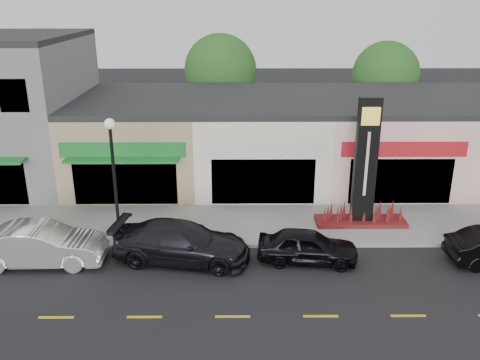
{
  "coord_description": "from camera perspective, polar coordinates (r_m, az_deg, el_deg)",
  "views": [
    {
      "loc": [
        -2.86,
        -17.63,
        10.28
      ],
      "look_at": [
        -2.7,
        4.0,
        2.41
      ],
      "focal_mm": 38.0,
      "sensor_mm": 36.0,
      "label": 1
    }
  ],
  "objects": [
    {
      "name": "sidewalk",
      "position": [
        24.4,
        6.36,
        -4.86
      ],
      "size": [
        52.0,
        4.3,
        0.15
      ],
      "primitive_type": "cube",
      "color": "gray",
      "rests_on": "ground"
    },
    {
      "name": "tree_rear_mid",
      "position": [
        39.06,
        16.03,
        11.29
      ],
      "size": [
        4.8,
        4.8,
        7.29
      ],
      "color": "#382619",
      "rests_on": "ground"
    },
    {
      "name": "pylon_sign",
      "position": [
        23.98,
        13.74,
        -0.11
      ],
      "size": [
        4.2,
        1.3,
        6.0
      ],
      "color": "#560E1D",
      "rests_on": "sidewalk"
    },
    {
      "name": "car_black_sedan",
      "position": [
        21.0,
        7.59,
        -7.37
      ],
      "size": [
        2.09,
        4.22,
        1.38
      ],
      "primitive_type": "imported",
      "rotation": [
        0.0,
        0.0,
        1.46
      ],
      "color": "black",
      "rests_on": "ground"
    },
    {
      "name": "shop_beige",
      "position": [
        30.67,
        -11.05,
        4.72
      ],
      "size": [
        7.0,
        10.85,
        4.8
      ],
      "color": "tan",
      "rests_on": "ground"
    },
    {
      "name": "shop_pink_w",
      "position": [
        31.29,
        15.13,
        4.69
      ],
      "size": [
        7.0,
        10.01,
        4.8
      ],
      "color": "beige",
      "rests_on": "ground"
    },
    {
      "name": "shop_cream",
      "position": [
        30.18,
        2.17,
        4.83
      ],
      "size": [
        7.0,
        10.01,
        4.8
      ],
      "color": "silver",
      "rests_on": "ground"
    },
    {
      "name": "curb",
      "position": [
        22.4,
        7.01,
        -7.28
      ],
      "size": [
        52.0,
        0.2,
        0.15
      ],
      "primitive_type": "cube",
      "color": "gray",
      "rests_on": "ground"
    },
    {
      "name": "lamp_west_near",
      "position": [
        21.86,
        -14.01,
        1.25
      ],
      "size": [
        0.44,
        0.44,
        5.47
      ],
      "color": "black",
      "rests_on": "sidewalk"
    },
    {
      "name": "ground",
      "position": [
        20.61,
        7.73,
        -10.13
      ],
      "size": [
        120.0,
        120.0,
        0.0
      ],
      "primitive_type": "plane",
      "color": "black",
      "rests_on": "ground"
    },
    {
      "name": "car_white_van",
      "position": [
        22.1,
        -21.48,
        -6.8
      ],
      "size": [
        1.93,
        5.16,
        1.68
      ],
      "primitive_type": "imported",
      "rotation": [
        0.0,
        0.0,
        1.6
      ],
      "color": "white",
      "rests_on": "ground"
    },
    {
      "name": "car_dark_sedan",
      "position": [
        20.97,
        -6.57,
        -6.99
      ],
      "size": [
        3.16,
        5.9,
        1.63
      ],
      "primitive_type": "imported",
      "rotation": [
        0.0,
        0.0,
        1.41
      ],
      "color": "black",
      "rests_on": "ground"
    },
    {
      "name": "tree_rear_west",
      "position": [
        37.49,
        -2.22,
        12.21
      ],
      "size": [
        5.2,
        5.2,
        7.83
      ],
      "color": "#382619",
      "rests_on": "ground"
    }
  ]
}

